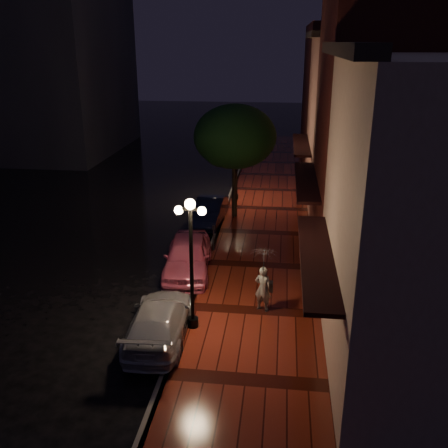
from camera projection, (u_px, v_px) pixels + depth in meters
The scene contains 15 objects.
ground at pixel (206, 265), 20.89m from camera, with size 120.00×120.00×0.00m, color black.
sidewalk at pixel (260, 266), 20.61m from camera, with size 4.50×60.00×0.15m, color #49150D.
curb at pixel (206, 264), 20.86m from camera, with size 0.25×60.00×0.15m, color #595451.
storefront_near at pixel (433, 227), 13.05m from camera, with size 5.00×8.00×8.50m, color gray.
storefront_mid at pixel (383, 129), 20.08m from camera, with size 5.00×8.00×11.00m, color #511914.
storefront_far at pixel (356, 124), 27.88m from camera, with size 5.00×8.00×9.00m, color #8C5951.
storefront_extra at pixel (339, 96), 37.03m from camera, with size 5.00×12.00×10.00m, color #511914.
streetlamp_near at pixel (191, 257), 15.29m from camera, with size 0.96×0.36×4.31m.
streetlamp_far at pixel (236, 158), 28.35m from camera, with size 0.96×0.36×4.31m.
street_tree at pixel (235, 139), 24.95m from camera, with size 4.16×4.16×5.80m.
pink_car at pixel (188, 256), 19.92m from camera, with size 1.78×4.42×1.51m, color #D8597D.
navy_car at pixel (209, 211), 25.52m from camera, with size 1.37×3.93×1.29m, color black.
silver_car at pixel (160, 320), 15.55m from camera, with size 1.77×4.36×1.26m, color #A2A1A9.
woman_with_umbrella at pixel (264, 270), 16.64m from camera, with size 0.94×0.95×2.25m.
parking_meter at pixel (214, 235), 21.80m from camera, with size 0.11×0.08×1.15m.
Camera 1 is at (3.01, -18.79, 8.81)m, focal length 40.00 mm.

